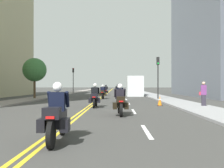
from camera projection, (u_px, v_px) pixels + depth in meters
ground_plane at (107, 93)px, 47.88m from camera, size 264.00×264.00×0.00m
sidewalk_left at (72, 93)px, 48.03m from camera, size 2.61×144.00×0.12m
sidewalk_right at (143, 93)px, 47.73m from camera, size 2.61×144.00×0.12m
centreline_yellow_inner at (107, 93)px, 47.88m from camera, size 0.12×132.00×0.01m
centreline_yellow_outer at (108, 93)px, 47.88m from camera, size 0.12×132.00×0.01m
lane_dashes_white at (125, 98)px, 28.82m from camera, size 0.14×56.40×0.01m
motorcycle_0 at (57, 117)px, 6.34m from camera, size 0.78×2.30×1.59m
motorcycle_1 at (120, 102)px, 12.05m from camera, size 0.78×2.20×1.59m
motorcycle_2 at (95, 98)px, 16.41m from camera, size 0.76×2.15×1.65m
motorcycle_3 at (120, 95)px, 21.38m from camera, size 0.78×2.21×1.58m
motorcycle_4 at (103, 93)px, 26.82m from camera, size 0.78×2.14×1.59m
motorcycle_5 at (118, 92)px, 31.78m from camera, size 0.78×2.23×1.68m
motorcycle_6 at (106, 91)px, 36.85m from camera, size 0.77×2.23×1.62m
traffic_cone_1 at (160, 101)px, 17.74m from camera, size 0.38×0.38×0.73m
traffic_light_near at (158, 70)px, 25.09m from camera, size 0.28×0.38×4.47m
traffic_light_far at (73, 76)px, 44.80m from camera, size 0.28×0.38×4.74m
pedestrian_2 at (203, 94)px, 16.33m from camera, size 0.50×0.30×1.76m
street_tree_0 at (35, 70)px, 26.32m from camera, size 2.57×2.57×4.51m
parked_truck at (134, 87)px, 35.08m from camera, size 2.20×6.50×2.80m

